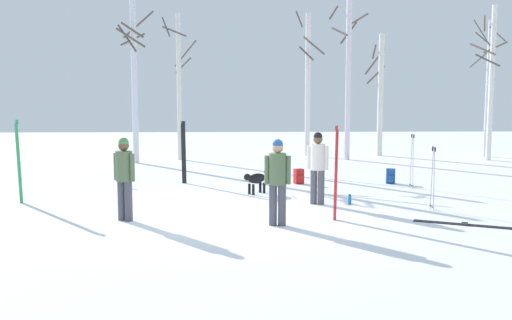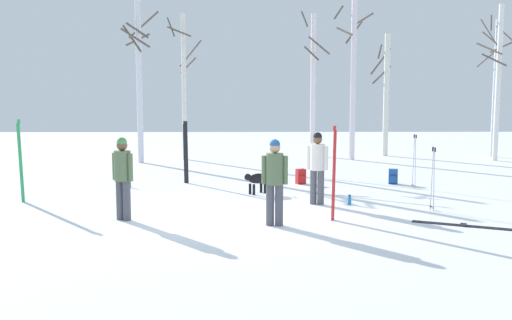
% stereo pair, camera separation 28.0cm
% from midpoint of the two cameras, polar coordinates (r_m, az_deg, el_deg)
% --- Properties ---
extents(ground_plane, '(60.00, 60.00, 0.00)m').
position_cam_midpoint_polar(ground_plane, '(11.81, -1.34, -5.89)').
color(ground_plane, white).
extents(person_0, '(0.52, 0.34, 1.72)m').
position_cam_midpoint_polar(person_0, '(10.90, 2.66, -1.70)').
color(person_0, '#4C4C56').
rests_on(person_0, ground_plane).
extents(person_1, '(0.47, 0.34, 1.72)m').
position_cam_midpoint_polar(person_1, '(11.67, -12.85, -1.31)').
color(person_1, '#4C4C56').
rests_on(person_1, ground_plane).
extents(person_2, '(0.49, 0.34, 1.72)m').
position_cam_midpoint_polar(person_2, '(13.17, 6.91, -0.34)').
color(person_2, '#4C4C56').
rests_on(person_2, ground_plane).
extents(dog, '(0.71, 0.62, 0.57)m').
position_cam_midpoint_polar(dog, '(14.59, 0.58, -2.00)').
color(dog, black).
rests_on(dog, ground_plane).
extents(ski_pair_planted_0, '(0.04, 0.22, 2.01)m').
position_cam_midpoint_polar(ski_pair_planted_0, '(14.43, -22.50, -0.13)').
color(ski_pair_planted_0, green).
rests_on(ski_pair_planted_0, ground_plane).
extents(ski_pair_planted_1, '(0.12, 0.18, 1.95)m').
position_cam_midpoint_polar(ski_pair_planted_1, '(11.52, 8.70, -1.38)').
color(ski_pair_planted_1, red).
rests_on(ski_pair_planted_1, ground_plane).
extents(ski_pair_planted_2, '(0.15, 0.03, 1.84)m').
position_cam_midpoint_polar(ski_pair_planted_2, '(16.52, -6.74, 0.78)').
color(ski_pair_planted_2, black).
rests_on(ski_pair_planted_2, ground_plane).
extents(ski_pair_lying_0, '(1.76, 0.95, 0.05)m').
position_cam_midpoint_polar(ski_pair_lying_0, '(11.81, 20.93, -6.27)').
color(ski_pair_lying_0, black).
rests_on(ski_pair_lying_0, ground_plane).
extents(ski_poles_0, '(0.07, 0.28, 1.51)m').
position_cam_midpoint_polar(ski_poles_0, '(16.15, 16.43, 0.03)').
color(ski_poles_0, '#B2B2BC').
rests_on(ski_poles_0, ground_plane).
extents(ski_poles_1, '(0.07, 0.24, 1.43)m').
position_cam_midpoint_polar(ski_poles_1, '(13.05, 18.29, -1.65)').
color(ski_poles_1, '#B2B2BC').
rests_on(ski_poles_1, ground_plane).
extents(backpack_0, '(0.30, 0.33, 0.44)m').
position_cam_midpoint_polar(backpack_0, '(16.85, 14.36, -1.67)').
color(backpack_0, '#1E4C99').
rests_on(backpack_0, ground_plane).
extents(backpack_1, '(0.31, 0.33, 0.44)m').
position_cam_midpoint_polar(backpack_1, '(16.40, 5.11, -1.71)').
color(backpack_1, red).
rests_on(backpack_1, ground_plane).
extents(water_bottle_0, '(0.08, 0.08, 0.24)m').
position_cam_midpoint_polar(water_bottle_0, '(13.37, 10.17, -4.06)').
color(water_bottle_0, '#1E72BF').
rests_on(water_bottle_0, ground_plane).
extents(water_bottle_1, '(0.07, 0.07, 0.26)m').
position_cam_midpoint_polar(water_bottle_1, '(16.05, -12.34, -2.34)').
color(water_bottle_1, green).
rests_on(water_bottle_1, ground_plane).
extents(birch_tree_0, '(1.31, 1.32, 6.38)m').
position_cam_midpoint_polar(birch_tree_0, '(22.08, -11.55, 8.48)').
color(birch_tree_0, silver).
rests_on(birch_tree_0, ground_plane).
extents(birch_tree_1, '(1.43, 1.43, 5.91)m').
position_cam_midpoint_polar(birch_tree_1, '(22.97, -7.07, 7.81)').
color(birch_tree_1, silver).
rests_on(birch_tree_1, ground_plane).
extents(birch_tree_2, '(1.23, 1.06, 6.28)m').
position_cam_midpoint_polar(birch_tree_2, '(24.44, 6.19, 7.89)').
color(birch_tree_2, silver).
rests_on(birch_tree_2, ground_plane).
extents(birch_tree_3, '(1.65, 1.55, 7.38)m').
position_cam_midpoint_polar(birch_tree_3, '(23.02, 10.28, 9.52)').
color(birch_tree_3, silver).
rests_on(birch_tree_3, ground_plane).
extents(birch_tree_4, '(1.00, 0.88, 5.27)m').
position_cam_midpoint_polar(birch_tree_4, '(24.95, 13.50, 6.71)').
color(birch_tree_4, silver).
rests_on(birch_tree_4, ground_plane).
extents(birch_tree_5, '(1.51, 1.50, 6.19)m').
position_cam_midpoint_polar(birch_tree_5, '(24.35, 23.87, 7.47)').
color(birch_tree_5, white).
rests_on(birch_tree_5, ground_plane).
extents(birch_tree_6, '(1.22, 1.31, 5.84)m').
position_cam_midpoint_polar(birch_tree_6, '(25.87, 23.55, 7.12)').
color(birch_tree_6, silver).
rests_on(birch_tree_6, ground_plane).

